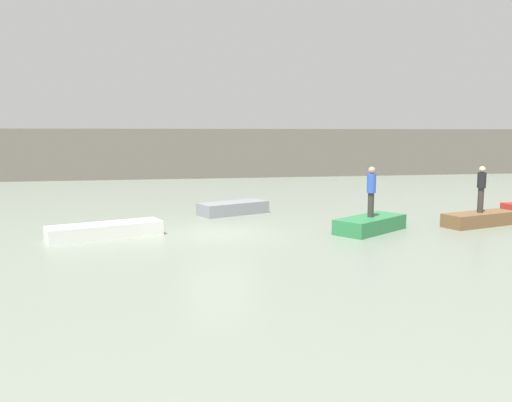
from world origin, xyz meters
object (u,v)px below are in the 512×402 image
Objects in this scene: rowboat_grey at (233,208)px; person_dark_shirt at (481,187)px; person_blue_shirt at (371,189)px; rowboat_green at (370,224)px; rowboat_brown at (479,219)px; rowboat_white at (105,231)px.

person_dark_shirt is (8.90, -4.64, 1.24)m from rowboat_grey.
person_blue_shirt is 4.64m from person_dark_shirt.
person_dark_shirt is (4.62, 0.34, 1.24)m from rowboat_green.
rowboat_white is at bearing 162.67° from rowboat_brown.
person_blue_shirt reaches higher than rowboat_grey.
rowboat_green is at bearing 180.00° from person_blue_shirt.
rowboat_grey is 6.56m from rowboat_green.
person_blue_shirt is (-4.62, -0.34, 1.30)m from rowboat_brown.
person_dark_shirt is at bearing 4.25° from person_blue_shirt.
rowboat_white is at bearing -163.20° from rowboat_grey.
person_dark_shirt is at bearing -30.33° from rowboat_green.
rowboat_brown is (13.94, -0.36, 0.01)m from rowboat_white.
rowboat_green is 4.64m from rowboat_brown.
rowboat_white is 1.27× the size of rowboat_green.
rowboat_brown is 1.72× the size of person_blue_shirt.
person_blue_shirt is at bearing -72.89° from rowboat_grey.
person_blue_shirt reaches higher than rowboat_green.
rowboat_brown is 1.25m from person_dark_shirt.
rowboat_grey is at bearing 21.01° from rowboat_white.
rowboat_grey is at bearing 136.60° from rowboat_brown.
rowboat_green reaches higher than rowboat_brown.
person_dark_shirt is at bearing -51.05° from rowboat_grey.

